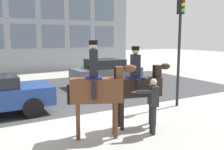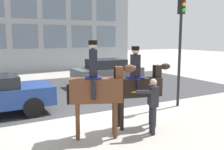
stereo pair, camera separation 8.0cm
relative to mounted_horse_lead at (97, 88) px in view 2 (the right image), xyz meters
The scene contains 7 objects.
ground_plane 2.25m from the mounted_horse_lead, 67.51° to the left, with size 80.00×80.00×0.00m, color #9E9B93.
road_surface 6.55m from the mounted_horse_lead, 84.01° to the left, with size 18.93×8.50×0.01m.
mounted_horse_lead is the anchor object (origin of this frame).
mounted_horse_companion 1.47m from the mounted_horse_lead, ahead, with size 1.91×0.77×2.54m.
pedestrian_bystander 1.65m from the mounted_horse_lead, 21.10° to the right, with size 0.91×0.45×1.63m.
street_car_far_lane 7.56m from the mounted_horse_lead, 60.27° to the left, with size 3.92×1.90×1.57m.
traffic_light 4.75m from the mounted_horse_lead, 17.21° to the left, with size 0.24×0.29×4.42m.
Camera 2 is at (-3.56, -7.73, 2.79)m, focal length 40.00 mm.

